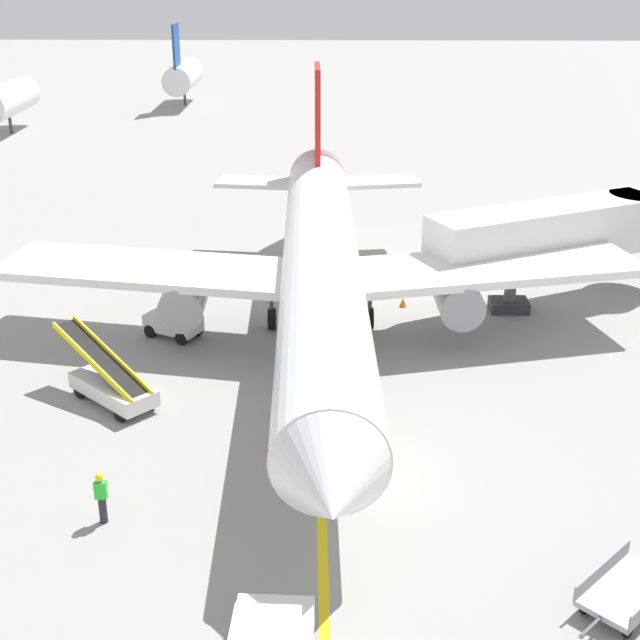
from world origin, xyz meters
TOP-DOWN VIEW (x-y plane):
  - ground_plane at (0.00, 0.00)m, footprint 300.00×300.00m
  - taxi_line_yellow at (-1.49, 5.00)m, footprint 2.95×79.97m
  - airliner at (-1.51, 10.87)m, footprint 28.59×35.29m
  - jet_bridge at (10.16, 16.07)m, footprint 12.67×7.94m
  - baggage_tug_near_wing at (-7.90, 11.22)m, footprint 2.73×2.24m
  - belt_loader_forward_hold at (-9.30, 5.11)m, footprint 4.54×4.29m
  - baggage_cart_loaded at (6.75, -5.83)m, footprint 3.21×3.25m
  - ground_crew_marshaller at (-7.77, -2.47)m, footprint 0.36×0.24m
  - safety_cone_nose_left at (2.34, 15.01)m, footprint 0.36×0.36m
  - safety_cone_nose_right at (-3.05, 1.70)m, footprint 0.36×0.36m
  - safety_cone_wingtip_left at (5.05, 14.96)m, footprint 0.36×0.36m
  - distant_aircraft_far_left at (-31.24, 57.53)m, footprint 3.00×10.10m
  - distant_aircraft_mid_left at (-17.63, 73.91)m, footprint 3.00×10.10m

SIDE VIEW (x-z plane):
  - ground_plane at x=0.00m, z-range 0.00..0.00m
  - taxi_line_yellow at x=-1.49m, z-range 0.00..0.01m
  - safety_cone_nose_left at x=2.34m, z-range 0.00..0.44m
  - safety_cone_nose_right at x=-3.05m, z-range 0.00..0.44m
  - safety_cone_wingtip_left at x=5.05m, z-range 0.00..0.44m
  - baggage_cart_loaded at x=6.75m, z-range 0.00..0.94m
  - belt_loader_forward_hold at x=-9.30m, z-range -0.52..2.07m
  - ground_crew_marshaller at x=-7.77m, z-range 0.06..1.76m
  - baggage_tug_near_wing at x=-7.90m, z-range -0.12..1.98m
  - distant_aircraft_far_left at x=-31.24m, z-range -1.18..7.62m
  - distant_aircraft_mid_left at x=-17.63m, z-range -1.18..7.62m
  - airliner at x=-1.51m, z-range -1.63..8.47m
  - jet_bridge at x=10.16m, z-range 1.12..5.97m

